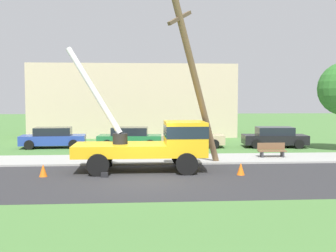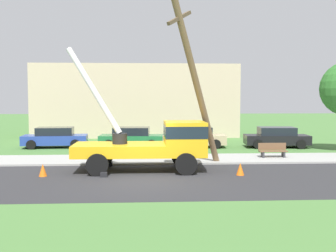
% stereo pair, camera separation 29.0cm
% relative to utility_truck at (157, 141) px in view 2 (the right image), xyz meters
% --- Properties ---
extents(ground_plane, '(120.00, 120.00, 0.00)m').
position_rel_utility_truck_xyz_m(ground_plane, '(-0.61, 9.80, -1.41)').
color(ground_plane, '#477538').
extents(road_asphalt, '(80.00, 7.56, 0.01)m').
position_rel_utility_truck_xyz_m(road_asphalt, '(-0.61, -2.20, -1.40)').
color(road_asphalt, '#2B2B2D').
rests_on(road_asphalt, ground).
extents(sidewalk_strip, '(80.00, 3.48, 0.10)m').
position_rel_utility_truck_xyz_m(sidewalk_strip, '(-0.61, 3.32, -1.36)').
color(sidewalk_strip, '#9E9E99').
rests_on(sidewalk_strip, ground).
extents(utility_truck, '(6.76, 3.20, 5.98)m').
position_rel_utility_truck_xyz_m(utility_truck, '(0.00, 0.00, 0.00)').
color(utility_truck, gold).
rests_on(utility_truck, ground).
extents(leaning_utility_pole, '(3.09, 3.39, 8.28)m').
position_rel_utility_truck_xyz_m(leaning_utility_pole, '(1.95, 0.81, 2.81)').
color(leaning_utility_pole, brown).
rests_on(leaning_utility_pole, ground).
extents(traffic_cone_ahead, '(0.36, 0.36, 0.56)m').
position_rel_utility_truck_xyz_m(traffic_cone_ahead, '(3.68, -1.39, -1.13)').
color(traffic_cone_ahead, orange).
rests_on(traffic_cone_ahead, ground).
extents(traffic_cone_behind, '(0.36, 0.36, 0.56)m').
position_rel_utility_truck_xyz_m(traffic_cone_behind, '(-5.12, -1.17, -1.13)').
color(traffic_cone_behind, orange).
rests_on(traffic_cone_behind, ground).
extents(parked_sedan_blue, '(4.51, 2.21, 1.42)m').
position_rel_utility_truck_xyz_m(parked_sedan_blue, '(-6.85, 9.52, -0.70)').
color(parked_sedan_blue, '#263F99').
rests_on(parked_sedan_blue, ground).
extents(parked_sedan_green, '(4.52, 2.22, 1.42)m').
position_rel_utility_truck_xyz_m(parked_sedan_green, '(-1.53, 9.25, -0.70)').
color(parked_sedan_green, '#1E6638').
rests_on(parked_sedan_green, ground).
extents(parked_sedan_tan, '(4.53, 2.24, 1.42)m').
position_rel_utility_truck_xyz_m(parked_sedan_tan, '(2.88, 9.21, -0.70)').
color(parked_sedan_tan, tan).
rests_on(parked_sedan_tan, ground).
extents(parked_sedan_black, '(4.53, 2.26, 1.42)m').
position_rel_utility_truck_xyz_m(parked_sedan_black, '(8.63, 8.74, -0.70)').
color(parked_sedan_black, black).
rests_on(parked_sedan_black, ground).
extents(park_bench, '(1.60, 0.45, 0.90)m').
position_rel_utility_truck_xyz_m(park_bench, '(6.67, 3.39, -0.95)').
color(park_bench, brown).
rests_on(park_bench, ground).
extents(lowrise_building_backdrop, '(18.00, 6.00, 6.40)m').
position_rel_utility_truck_xyz_m(lowrise_building_backdrop, '(-1.35, 18.65, 1.79)').
color(lowrise_building_backdrop, '#C6B293').
rests_on(lowrise_building_backdrop, ground).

